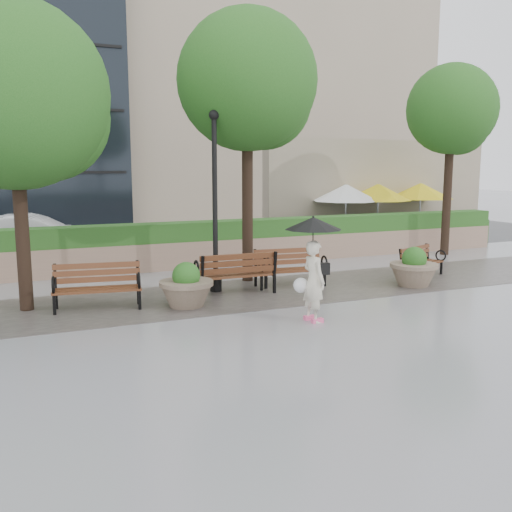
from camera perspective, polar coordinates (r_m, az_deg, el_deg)
name	(u,v)px	position (r m, az deg, el deg)	size (l,w,h in m)	color
ground	(267,331)	(10.53, 1.12, -7.55)	(100.00, 100.00, 0.00)	gray
cobble_strip	(213,297)	(13.23, -4.30, -4.09)	(28.00, 3.20, 0.01)	#383330
hedge_wall	(168,246)	(16.88, -8.80, 0.98)	(24.00, 0.80, 1.35)	#977861
cafe_wall	(379,191)	(23.59, 12.17, 6.42)	(10.00, 0.60, 4.00)	tan
cafe_hedge	(401,235)	(21.66, 14.33, 2.00)	(8.00, 0.50, 0.90)	#234D19
asphalt_street	(140,250)	(20.83, -11.56, 0.59)	(40.00, 7.00, 0.00)	black
bldg_stone	(260,45)	(35.86, 0.39, 20.32)	(18.00, 10.00, 20.00)	tan
bench_1	(98,296)	(12.46, -15.54, -3.90)	(1.88, 0.98, 0.96)	brown
bench_2	(236,282)	(13.42, -2.05, -2.60)	(1.90, 0.80, 1.00)	brown
bench_3	(290,276)	(14.28, 3.42, -1.98)	(1.81, 0.89, 0.94)	brown
bench_4	(421,268)	(16.12, 16.22, -1.18)	(1.63, 1.15, 0.82)	brown
planter_left	(186,289)	(12.33, -6.97, -3.32)	(1.16, 1.16, 0.97)	#7F6B56
planter_right	(414,271)	(14.85, 15.50, -1.43)	(1.19, 1.19, 1.00)	#7F6B56
lamppost	(215,213)	(13.52, -4.12, 4.28)	(0.28, 0.28, 4.27)	black
tree_0	(22,101)	(12.75, -22.38, 14.12)	(3.82, 3.78, 6.29)	black
tree_1	(252,87)	(14.99, -0.44, 16.57)	(3.59, 3.51, 6.86)	black
tree_2	(453,114)	(20.48, 19.14, 13.29)	(3.10, 2.94, 6.30)	black
patio_umb_white	(346,193)	(21.39, 9.00, 6.23)	(2.50, 2.50, 2.30)	black
patio_umb_yellow_a	(378,193)	(22.07, 12.12, 6.23)	(2.50, 2.50, 2.30)	black
patio_umb_yellow_b	(421,191)	(23.54, 16.14, 6.24)	(2.50, 2.50, 2.30)	black
car_right	(32,237)	(19.75, -21.49, 1.79)	(1.53, 4.38, 1.44)	silver
pedestrian	(313,259)	(11.01, 5.75, -0.26)	(1.10, 1.10, 2.03)	beige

